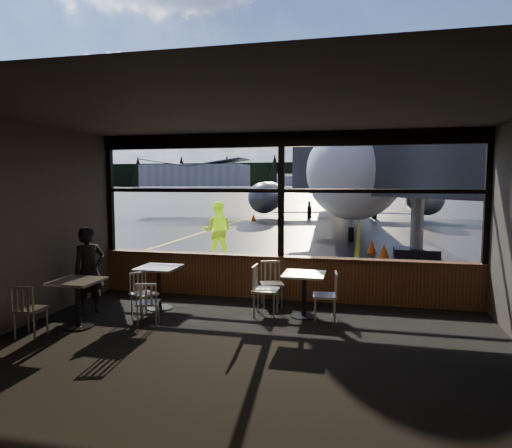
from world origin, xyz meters
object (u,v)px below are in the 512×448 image
(chair_near_w, at_px, (266,291))
(cafe_table_near, at_px, (304,295))
(cafe_table_left, at_px, (78,304))
(chair_near_e, at_px, (325,296))
(chair_left_s, at_px, (31,310))
(cafe_table_mid, at_px, (159,288))
(chair_mid_w, at_px, (144,295))
(cone_extra, at_px, (372,247))
(jet_bridge, at_px, (428,190))
(cone_wing, at_px, (253,217))
(airliner, at_px, (343,140))
(chair_mid_s, at_px, (148,303))
(cone_nose, at_px, (384,250))
(passenger, at_px, (89,271))
(chair_near_n, at_px, (272,284))
(ground_crew, at_px, (218,231))

(chair_near_w, bearing_deg, cafe_table_near, 97.16)
(cafe_table_left, distance_m, chair_near_e, 4.29)
(chair_near_e, relative_size, chair_left_s, 1.01)
(cafe_table_mid, distance_m, chair_mid_w, 0.54)
(chair_near_e, bearing_deg, cone_extra, -13.08)
(jet_bridge, distance_m, cone_wing, 16.06)
(airliner, relative_size, chair_mid_s, 43.36)
(cone_nose, bearing_deg, chair_mid_w, -120.39)
(chair_mid_s, xyz_separation_m, cone_extra, (3.91, 9.20, -0.16))
(cafe_table_near, height_order, chair_near_e, chair_near_e)
(chair_near_e, relative_size, passenger, 0.54)
(chair_near_n, height_order, chair_mid_s, chair_near_n)
(chair_mid_w, xyz_separation_m, cone_extra, (4.24, 8.71, -0.18))
(passenger, relative_size, ground_crew, 0.88)
(chair_left_s, bearing_deg, chair_near_e, 18.65)
(cone_wing, distance_m, cone_extra, 13.89)
(cafe_table_mid, bearing_deg, chair_left_s, -123.64)
(chair_near_w, relative_size, passenger, 0.58)
(chair_mid_s, relative_size, cone_wing, 1.71)
(jet_bridge, distance_m, chair_near_w, 7.89)
(cafe_table_near, bearing_deg, airliner, 90.80)
(airliner, xyz_separation_m, cone_nose, (2.05, -15.52, -5.03))
(airliner, relative_size, ground_crew, 18.38)
(chair_mid_w, xyz_separation_m, cone_wing, (-2.88, 20.65, -0.18))
(chair_near_n, relative_size, passenger, 0.55)
(chair_mid_w, bearing_deg, chair_near_e, 126.67)
(chair_mid_s, relative_size, chair_mid_w, 0.96)
(jet_bridge, distance_m, chair_mid_w, 9.53)
(chair_left_s, distance_m, ground_crew, 7.57)
(airliner, height_order, cafe_table_near, airliner)
(ground_crew, bearing_deg, cone_extra, -159.59)
(chair_near_n, xyz_separation_m, passenger, (-3.23, -1.28, 0.37))
(cafe_table_left, relative_size, chair_mid_s, 1.04)
(jet_bridge, bearing_deg, cone_nose, 156.00)
(chair_near_e, height_order, cone_extra, chair_near_e)
(cafe_table_left, bearing_deg, cafe_table_near, 22.07)
(jet_bridge, bearing_deg, cafe_table_near, -113.96)
(jet_bridge, height_order, chair_near_e, jet_bridge)
(chair_mid_w, distance_m, cone_wing, 20.85)
(cafe_table_left, height_order, chair_mid_s, cafe_table_left)
(jet_bridge, relative_size, cone_nose, 21.71)
(jet_bridge, bearing_deg, cone_wing, 123.16)
(passenger, bearing_deg, cafe_table_left, -128.16)
(chair_near_n, relative_size, chair_mid_w, 1.10)
(cafe_table_mid, relative_size, passenger, 0.51)
(ground_crew, bearing_deg, chair_left_s, 76.42)
(cafe_table_left, xyz_separation_m, chair_near_w, (2.98, 1.39, 0.07))
(cone_nose, xyz_separation_m, cone_wing, (-7.48, 12.79, -0.00))
(chair_near_w, bearing_deg, cone_wing, -166.91)
(cafe_table_left, xyz_separation_m, chair_mid_w, (0.79, 0.85, -0.00))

